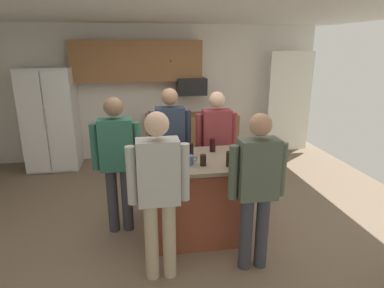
{
  "coord_description": "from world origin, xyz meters",
  "views": [
    {
      "loc": [
        -0.43,
        -3.72,
        2.19
      ],
      "look_at": [
        0.2,
        0.01,
        1.05
      ],
      "focal_mm": 30.32,
      "sensor_mm": 36.0,
      "label": 1
    }
  ],
  "objects_px": {
    "person_guest_left": "(170,141)",
    "glass_stout_tall": "(203,160)",
    "person_guest_right": "(159,187)",
    "tumbler_amber": "(213,145)",
    "kitchen_island": "(196,197)",
    "person_elder_center": "(257,184)",
    "microwave_over_range": "(191,86)",
    "refrigerator": "(51,119)",
    "mug_ceramic_white": "(175,158)",
    "glass_short_whisky": "(191,150)",
    "person_host_foreground": "(216,142)",
    "glass_dark_ale": "(239,159)",
    "person_guest_by_door": "(117,157)",
    "glass_pilsner": "(229,159)",
    "mug_blue_stoneware": "(190,160)"
  },
  "relations": [
    {
      "from": "mug_ceramic_white",
      "to": "glass_short_whisky",
      "type": "bearing_deg",
      "value": 42.92
    },
    {
      "from": "refrigerator",
      "to": "mug_ceramic_white",
      "type": "xyz_separation_m",
      "value": [
        1.94,
        -2.75,
        0.09
      ]
    },
    {
      "from": "person_guest_right",
      "to": "tumbler_amber",
      "type": "distance_m",
      "value": 1.18
    },
    {
      "from": "refrigerator",
      "to": "person_elder_center",
      "type": "relative_size",
      "value": 1.14
    },
    {
      "from": "glass_short_whisky",
      "to": "mug_blue_stoneware",
      "type": "distance_m",
      "value": 0.28
    },
    {
      "from": "kitchen_island",
      "to": "tumbler_amber",
      "type": "height_order",
      "value": "tumbler_amber"
    },
    {
      "from": "person_guest_by_door",
      "to": "glass_dark_ale",
      "type": "height_order",
      "value": "person_guest_by_door"
    },
    {
      "from": "glass_dark_ale",
      "to": "mug_ceramic_white",
      "type": "xyz_separation_m",
      "value": [
        -0.67,
        0.19,
        -0.01
      ]
    },
    {
      "from": "glass_stout_tall",
      "to": "glass_dark_ale",
      "type": "xyz_separation_m",
      "value": [
        0.38,
        -0.05,
        0.01
      ]
    },
    {
      "from": "kitchen_island",
      "to": "person_guest_left",
      "type": "xyz_separation_m",
      "value": [
        -0.22,
        0.79,
        0.48
      ]
    },
    {
      "from": "refrigerator",
      "to": "person_guest_right",
      "type": "distance_m",
      "value": 3.78
    },
    {
      "from": "glass_stout_tall",
      "to": "mug_ceramic_white",
      "type": "height_order",
      "value": "glass_stout_tall"
    },
    {
      "from": "microwave_over_range",
      "to": "person_host_foreground",
      "type": "bearing_deg",
      "value": -89.93
    },
    {
      "from": "tumbler_amber",
      "to": "glass_short_whisky",
      "type": "height_order",
      "value": "tumbler_amber"
    },
    {
      "from": "glass_pilsner",
      "to": "mug_ceramic_white",
      "type": "height_order",
      "value": "glass_pilsner"
    },
    {
      "from": "person_elder_center",
      "to": "glass_stout_tall",
      "type": "distance_m",
      "value": 0.65
    },
    {
      "from": "person_elder_center",
      "to": "person_host_foreground",
      "type": "bearing_deg",
      "value": -31.14
    },
    {
      "from": "refrigerator",
      "to": "glass_dark_ale",
      "type": "relative_size",
      "value": 13.53
    },
    {
      "from": "person_guest_left",
      "to": "person_elder_center",
      "type": "bearing_deg",
      "value": 9.17
    },
    {
      "from": "person_elder_center",
      "to": "person_guest_by_door",
      "type": "distance_m",
      "value": 1.66
    },
    {
      "from": "glass_pilsner",
      "to": "microwave_over_range",
      "type": "bearing_deg",
      "value": 88.17
    },
    {
      "from": "person_elder_center",
      "to": "glass_pilsner",
      "type": "xyz_separation_m",
      "value": [
        -0.16,
        0.42,
        0.12
      ]
    },
    {
      "from": "glass_dark_ale",
      "to": "glass_pilsner",
      "type": "relative_size",
      "value": 0.84
    },
    {
      "from": "person_elder_center",
      "to": "tumbler_amber",
      "type": "distance_m",
      "value": 0.98
    },
    {
      "from": "mug_ceramic_white",
      "to": "glass_short_whisky",
      "type": "distance_m",
      "value": 0.28
    },
    {
      "from": "refrigerator",
      "to": "person_elder_center",
      "type": "distance_m",
      "value": 4.3
    },
    {
      "from": "microwave_over_range",
      "to": "glass_pilsner",
      "type": "height_order",
      "value": "microwave_over_range"
    },
    {
      "from": "refrigerator",
      "to": "person_guest_right",
      "type": "bearing_deg",
      "value": -62.97
    },
    {
      "from": "kitchen_island",
      "to": "person_host_foreground",
      "type": "relative_size",
      "value": 0.73
    },
    {
      "from": "glass_pilsner",
      "to": "glass_short_whisky",
      "type": "xyz_separation_m",
      "value": [
        -0.35,
        0.4,
        -0.01
      ]
    },
    {
      "from": "kitchen_island",
      "to": "glass_pilsner",
      "type": "bearing_deg",
      "value": -43.07
    },
    {
      "from": "kitchen_island",
      "to": "person_guest_left",
      "type": "relative_size",
      "value": 0.71
    },
    {
      "from": "microwave_over_range",
      "to": "glass_stout_tall",
      "type": "relative_size",
      "value": 4.59
    },
    {
      "from": "glass_dark_ale",
      "to": "person_guest_by_door",
      "type": "bearing_deg",
      "value": 158.9
    },
    {
      "from": "refrigerator",
      "to": "kitchen_island",
      "type": "height_order",
      "value": "refrigerator"
    },
    {
      "from": "person_host_foreground",
      "to": "glass_short_whisky",
      "type": "relative_size",
      "value": 10.81
    },
    {
      "from": "person_host_foreground",
      "to": "mug_blue_stoneware",
      "type": "height_order",
      "value": "person_host_foreground"
    },
    {
      "from": "tumbler_amber",
      "to": "mug_blue_stoneware",
      "type": "relative_size",
      "value": 1.21
    },
    {
      "from": "refrigerator",
      "to": "glass_short_whisky",
      "type": "xyz_separation_m",
      "value": [
        2.15,
        -2.56,
        0.11
      ]
    },
    {
      "from": "microwave_over_range",
      "to": "person_guest_left",
      "type": "bearing_deg",
      "value": -107.16
    },
    {
      "from": "glass_dark_ale",
      "to": "glass_short_whisky",
      "type": "xyz_separation_m",
      "value": [
        -0.47,
        0.39,
        0.01
      ]
    },
    {
      "from": "glass_dark_ale",
      "to": "mug_blue_stoneware",
      "type": "height_order",
      "value": "glass_dark_ale"
    },
    {
      "from": "person_elder_center",
      "to": "mug_ceramic_white",
      "type": "height_order",
      "value": "person_elder_center"
    },
    {
      "from": "refrigerator",
      "to": "person_elder_center",
      "type": "xyz_separation_m",
      "value": [
        2.66,
        -3.38,
        0.01
      ]
    },
    {
      "from": "kitchen_island",
      "to": "person_elder_center",
      "type": "relative_size",
      "value": 0.73
    },
    {
      "from": "microwave_over_range",
      "to": "person_elder_center",
      "type": "distance_m",
      "value": 3.53
    },
    {
      "from": "person_guest_by_door",
      "to": "mug_ceramic_white",
      "type": "distance_m",
      "value": 0.72
    },
    {
      "from": "person_guest_left",
      "to": "glass_stout_tall",
      "type": "relative_size",
      "value": 13.72
    },
    {
      "from": "kitchen_island",
      "to": "tumbler_amber",
      "type": "bearing_deg",
      "value": 44.63
    },
    {
      "from": "person_guest_left",
      "to": "tumbler_amber",
      "type": "bearing_deg",
      "value": 24.79
    }
  ]
}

